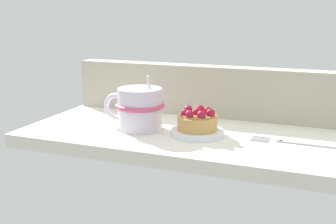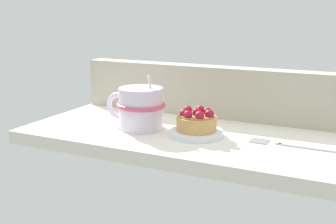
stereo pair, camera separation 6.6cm
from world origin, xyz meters
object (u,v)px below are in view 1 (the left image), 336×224
at_px(raspberry_tart, 197,120).
at_px(dessert_plate, 197,133).
at_px(coffee_mug, 139,108).
at_px(dessert_fork, 296,142).

bearing_deg(raspberry_tart, dessert_plate, 124.83).
bearing_deg(coffee_mug, dessert_plate, -0.05).
relative_size(raspberry_tart, coffee_mug, 0.58).
distance_m(raspberry_tart, dessert_fork, 0.19).
relative_size(dessert_plate, raspberry_tart, 1.33).
distance_m(dessert_plate, raspberry_tart, 0.02).
bearing_deg(dessert_fork, raspberry_tart, -175.45).
distance_m(dessert_plate, dessert_fork, 0.19).
distance_m(dessert_plate, coffee_mug, 0.13).
xyz_separation_m(dessert_plate, dessert_fork, (0.19, 0.01, -0.00)).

